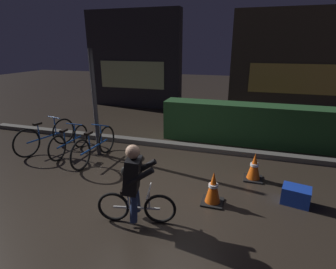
{
  "coord_description": "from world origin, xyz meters",
  "views": [
    {
      "loc": [
        1.64,
        -4.04,
        2.55
      ],
      "look_at": [
        0.2,
        0.6,
        0.9
      ],
      "focal_mm": 28.33,
      "sensor_mm": 36.0,
      "label": 1
    }
  ],
  "objects_px": {
    "parked_bike_left_mid": "(69,141)",
    "traffic_cone_far": "(254,167)",
    "traffic_cone_near": "(213,188)",
    "blue_crate": "(296,195)",
    "street_post": "(95,105)",
    "parked_bike_center_left": "(95,146)",
    "parked_bike_leftmost": "(46,136)",
    "cyclist": "(134,184)"
  },
  "relations": [
    {
      "from": "parked_bike_left_mid",
      "to": "traffic_cone_far",
      "type": "bearing_deg",
      "value": -90.84
    },
    {
      "from": "parked_bike_left_mid",
      "to": "traffic_cone_near",
      "type": "relative_size",
      "value": 2.6
    },
    {
      "from": "blue_crate",
      "to": "parked_bike_left_mid",
      "type": "bearing_deg",
      "value": 171.64
    },
    {
      "from": "street_post",
      "to": "parked_bike_center_left",
      "type": "height_order",
      "value": "street_post"
    },
    {
      "from": "parked_bike_left_mid",
      "to": "traffic_cone_far",
      "type": "height_order",
      "value": "parked_bike_left_mid"
    },
    {
      "from": "parked_bike_leftmost",
      "to": "cyclist",
      "type": "height_order",
      "value": "cyclist"
    },
    {
      "from": "parked_bike_left_mid",
      "to": "blue_crate",
      "type": "relative_size",
      "value": 3.43
    },
    {
      "from": "parked_bike_left_mid",
      "to": "parked_bike_center_left",
      "type": "xyz_separation_m",
      "value": [
        0.82,
        -0.18,
        0.04
      ]
    },
    {
      "from": "parked_bike_center_left",
      "to": "blue_crate",
      "type": "xyz_separation_m",
      "value": [
        4.18,
        -0.55,
        -0.21
      ]
    },
    {
      "from": "parked_bike_leftmost",
      "to": "parked_bike_left_mid",
      "type": "height_order",
      "value": "parked_bike_leftmost"
    },
    {
      "from": "parked_bike_center_left",
      "to": "traffic_cone_far",
      "type": "distance_m",
      "value": 3.5
    },
    {
      "from": "parked_bike_leftmost",
      "to": "traffic_cone_far",
      "type": "height_order",
      "value": "parked_bike_leftmost"
    },
    {
      "from": "street_post",
      "to": "traffic_cone_far",
      "type": "height_order",
      "value": "street_post"
    },
    {
      "from": "parked_bike_leftmost",
      "to": "street_post",
      "type": "bearing_deg",
      "value": -71.27
    },
    {
      "from": "blue_crate",
      "to": "cyclist",
      "type": "xyz_separation_m",
      "value": [
        -2.39,
        -1.23,
        0.48
      ]
    },
    {
      "from": "parked_bike_leftmost",
      "to": "blue_crate",
      "type": "xyz_separation_m",
      "value": [
        5.7,
        -0.76,
        -0.21
      ]
    },
    {
      "from": "blue_crate",
      "to": "parked_bike_leftmost",
      "type": "bearing_deg",
      "value": 172.4
    },
    {
      "from": "street_post",
      "to": "traffic_cone_near",
      "type": "relative_size",
      "value": 4.27
    },
    {
      "from": "parked_bike_leftmost",
      "to": "parked_bike_left_mid",
      "type": "bearing_deg",
      "value": -79.12
    },
    {
      "from": "parked_bike_leftmost",
      "to": "parked_bike_left_mid",
      "type": "xyz_separation_m",
      "value": [
        0.7,
        -0.03,
        -0.04
      ]
    },
    {
      "from": "parked_bike_leftmost",
      "to": "traffic_cone_near",
      "type": "relative_size",
      "value": 2.95
    },
    {
      "from": "parked_bike_leftmost",
      "to": "parked_bike_center_left",
      "type": "distance_m",
      "value": 1.53
    },
    {
      "from": "parked_bike_center_left",
      "to": "traffic_cone_near",
      "type": "xyz_separation_m",
      "value": [
        2.84,
        -0.95,
        -0.08
      ]
    },
    {
      "from": "parked_bike_left_mid",
      "to": "traffic_cone_far",
      "type": "relative_size",
      "value": 2.71
    },
    {
      "from": "parked_bike_leftmost",
      "to": "blue_crate",
      "type": "height_order",
      "value": "parked_bike_leftmost"
    },
    {
      "from": "traffic_cone_far",
      "to": "traffic_cone_near",
      "type": "bearing_deg",
      "value": -121.35
    },
    {
      "from": "parked_bike_left_mid",
      "to": "blue_crate",
      "type": "xyz_separation_m",
      "value": [
        5.0,
        -0.73,
        -0.17
      ]
    },
    {
      "from": "parked_bike_left_mid",
      "to": "street_post",
      "type": "bearing_deg",
      "value": -76.7
    },
    {
      "from": "street_post",
      "to": "traffic_cone_near",
      "type": "bearing_deg",
      "value": -23.71
    },
    {
      "from": "street_post",
      "to": "parked_bike_left_mid",
      "type": "relative_size",
      "value": 1.64
    },
    {
      "from": "cyclist",
      "to": "traffic_cone_near",
      "type": "bearing_deg",
      "value": 25.49
    },
    {
      "from": "traffic_cone_near",
      "to": "parked_bike_left_mid",
      "type": "bearing_deg",
      "value": 162.78
    },
    {
      "from": "parked_bike_left_mid",
      "to": "blue_crate",
      "type": "distance_m",
      "value": 5.05
    },
    {
      "from": "parked_bike_left_mid",
      "to": "cyclist",
      "type": "xyz_separation_m",
      "value": [
        2.61,
        -1.96,
        0.31
      ]
    },
    {
      "from": "parked_bike_center_left",
      "to": "blue_crate",
      "type": "bearing_deg",
      "value": -95.24
    },
    {
      "from": "traffic_cone_far",
      "to": "blue_crate",
      "type": "bearing_deg",
      "value": -44.71
    },
    {
      "from": "parked_bike_leftmost",
      "to": "blue_crate",
      "type": "bearing_deg",
      "value": -84.57
    },
    {
      "from": "street_post",
      "to": "traffic_cone_far",
      "type": "xyz_separation_m",
      "value": [
        3.62,
        -0.23,
        -0.97
      ]
    },
    {
      "from": "parked_bike_leftmost",
      "to": "parked_bike_left_mid",
      "type": "relative_size",
      "value": 1.13
    },
    {
      "from": "street_post",
      "to": "blue_crate",
      "type": "height_order",
      "value": "street_post"
    },
    {
      "from": "parked_bike_leftmost",
      "to": "traffic_cone_far",
      "type": "xyz_separation_m",
      "value": [
        5.02,
        -0.09,
        -0.1
      ]
    },
    {
      "from": "blue_crate",
      "to": "parked_bike_center_left",
      "type": "bearing_deg",
      "value": 172.51
    }
  ]
}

